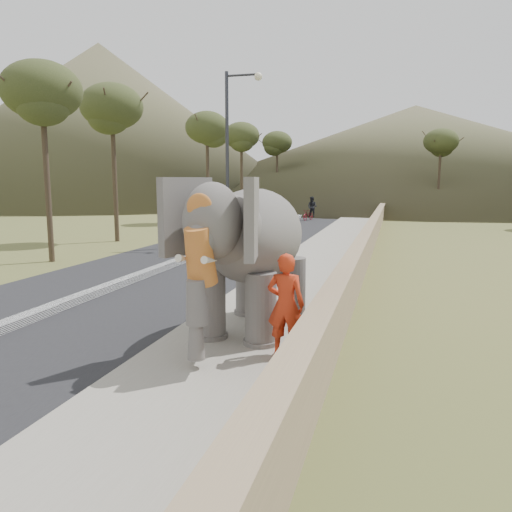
% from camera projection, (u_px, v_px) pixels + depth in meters
% --- Properties ---
extents(ground, '(160.00, 160.00, 0.00)m').
position_uv_depth(ground, '(252.00, 336.00, 9.98)').
color(ground, olive).
rests_on(ground, ground).
extents(road, '(7.00, 120.00, 0.03)m').
position_uv_depth(road, '(203.00, 255.00, 20.83)').
color(road, black).
rests_on(road, ground).
extents(median, '(0.35, 120.00, 0.22)m').
position_uv_depth(median, '(203.00, 252.00, 20.82)').
color(median, black).
rests_on(median, ground).
extents(walkway, '(3.00, 120.00, 0.15)m').
position_uv_depth(walkway, '(323.00, 258.00, 19.49)').
color(walkway, '#9E9687').
rests_on(walkway, ground).
extents(parapet, '(0.30, 120.00, 1.10)m').
position_uv_depth(parapet, '(366.00, 248.00, 18.98)').
color(parapet, tan).
rests_on(parapet, ground).
extents(lamppost, '(1.76, 0.36, 8.00)m').
position_uv_depth(lamppost, '(233.00, 141.00, 23.09)').
color(lamppost, '#302F34').
rests_on(lamppost, ground).
extents(signboard, '(0.60, 0.08, 2.40)m').
position_uv_depth(signboard, '(238.00, 211.00, 23.51)').
color(signboard, '#2D2D33').
rests_on(signboard, ground).
extents(hill_left, '(60.00, 60.00, 22.00)m').
position_uv_depth(hill_left, '(102.00, 124.00, 70.79)').
color(hill_left, brown).
rests_on(hill_left, ground).
extents(hill_far, '(80.00, 80.00, 14.00)m').
position_uv_depth(hill_far, '(414.00, 154.00, 74.27)').
color(hill_far, brown).
rests_on(hill_far, ground).
extents(elephant_and_man, '(2.51, 4.27, 2.94)m').
position_uv_depth(elephant_and_man, '(255.00, 256.00, 9.85)').
color(elephant_and_man, slate).
rests_on(elephant_and_man, ground).
extents(motorcyclist, '(1.24, 1.66, 1.85)m').
position_uv_depth(motorcyclist, '(310.00, 211.00, 38.67)').
color(motorcyclist, maroon).
rests_on(motorcyclist, ground).
extents(trees, '(47.23, 42.11, 8.71)m').
position_uv_depth(trees, '(357.00, 170.00, 36.87)').
color(trees, '#473828').
rests_on(trees, ground).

